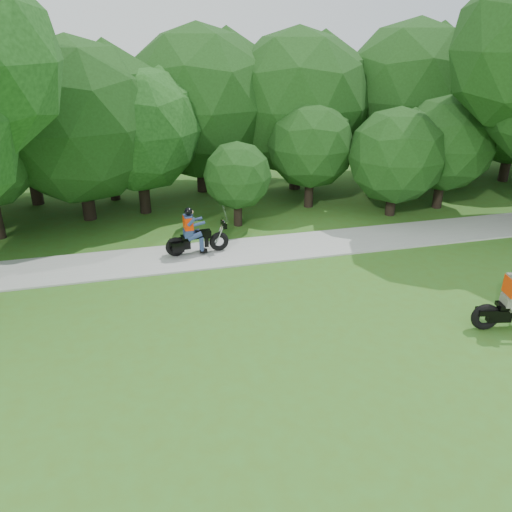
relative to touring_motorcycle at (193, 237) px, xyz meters
name	(u,v)px	position (x,y,z in m)	size (l,w,h in m)	color
ground	(396,397)	(3.08, -8.15, -0.66)	(100.00, 100.00, 0.00)	#3C631C
walkway	(283,247)	(3.08, -0.15, -0.63)	(60.00, 2.20, 0.06)	#9E9E99
tree_line	(236,112)	(2.91, 6.57, 3.02)	(39.42, 12.17, 7.55)	black
touring_motorcycle	(193,237)	(0.00, 0.00, 0.00)	(2.16, 0.69, 1.64)	black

